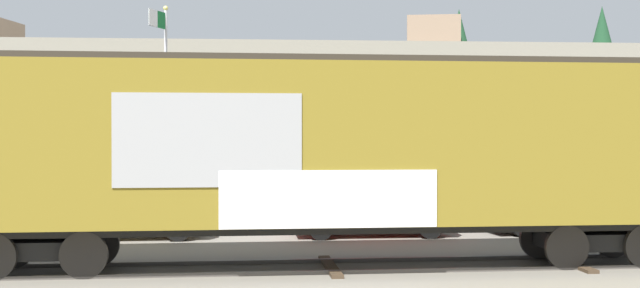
# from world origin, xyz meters

# --- Properties ---
(ground_plane) EXTENTS (260.00, 260.00, 0.00)m
(ground_plane) POSITION_xyz_m (0.00, 0.00, 0.00)
(ground_plane) COLOR slate
(track) EXTENTS (60.02, 3.66, 0.08)m
(track) POSITION_xyz_m (2.71, 0.05, 0.04)
(track) COLOR #4C4742
(track) RESTS_ON ground_plane
(freight_car) EXTENTS (16.02, 3.29, 4.43)m
(freight_car) POSITION_xyz_m (1.15, -0.00, 2.52)
(freight_car) COLOR olive
(freight_car) RESTS_ON ground_plane
(flagpole) EXTENTS (0.56, 1.19, 7.50)m
(flagpole) POSITION_xyz_m (-3.79, 12.58, 4.57)
(flagpole) COLOR silver
(flagpole) RESTS_ON ground_plane
(hillside) EXTENTS (129.82, 42.01, 14.91)m
(hillside) POSITION_xyz_m (-0.01, 67.85, 5.28)
(hillside) COLOR gray
(hillside) RESTS_ON ground_plane
(parked_car_tan) EXTENTS (4.33, 2.03, 1.58)m
(parked_car_tan) POSITION_xyz_m (-3.97, 5.14, 0.80)
(parked_car_tan) COLOR #9E8966
(parked_car_tan) RESTS_ON ground_plane
(parked_car_red) EXTENTS (4.39, 2.12, 1.65)m
(parked_car_red) POSITION_xyz_m (2.73, 5.27, 0.83)
(parked_car_red) COLOR #B21E1E
(parked_car_red) RESTS_ON ground_plane
(parked_car_black) EXTENTS (4.54, 2.36, 1.75)m
(parked_car_black) POSITION_xyz_m (8.09, 5.61, 0.86)
(parked_car_black) COLOR black
(parked_car_black) RESTS_ON ground_plane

